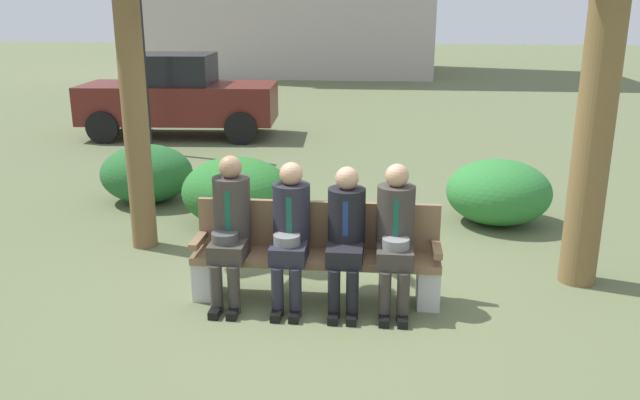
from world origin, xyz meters
The scene contains 11 objects.
ground_plane centered at (0.00, 0.00, 0.00)m, with size 80.00×80.00×0.00m, color #5C6643.
park_bench centered at (-0.06, 0.00, 0.43)m, with size 2.27×0.44×0.90m.
seated_man_leftmost centered at (-0.83, -0.13, 0.75)m, with size 0.34×0.72×1.36m.
seated_man_centerleft centered at (-0.28, -0.13, 0.73)m, with size 0.34×0.72×1.31m.
seated_man_centerright centered at (0.22, -0.13, 0.72)m, with size 0.34×0.72×1.28m.
seated_man_rightmost centered at (0.66, -0.13, 0.73)m, with size 0.34×0.72×1.31m.
shrub_near_bench centered at (-1.26, 2.02, 0.42)m, with size 1.35×1.24×0.84m, color #2A712C.
shrub_mid_lawn centered at (1.98, 2.37, 0.40)m, with size 1.29×1.19×0.81m, color #2E7C35.
shrub_far_lawn centered at (-2.72, 2.87, 0.40)m, with size 1.27×1.16×0.79m, color #24602A.
parked_car_near centered at (-3.68, 7.45, 0.84)m, with size 3.99×1.91×1.68m.
street_lamp centered at (-3.76, 5.86, 2.39)m, with size 0.24×0.24×3.95m.
Camera 1 is at (0.54, -5.65, 2.67)m, focal length 36.81 mm.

